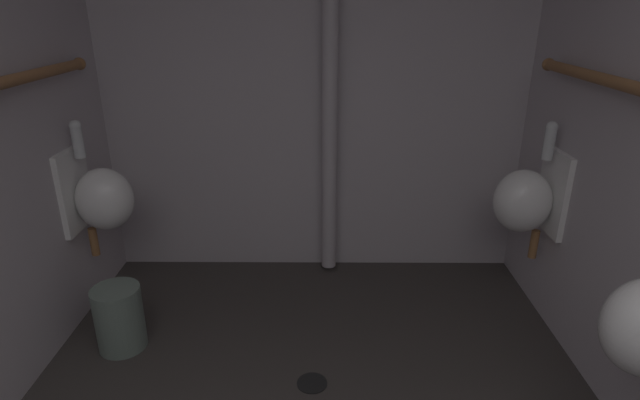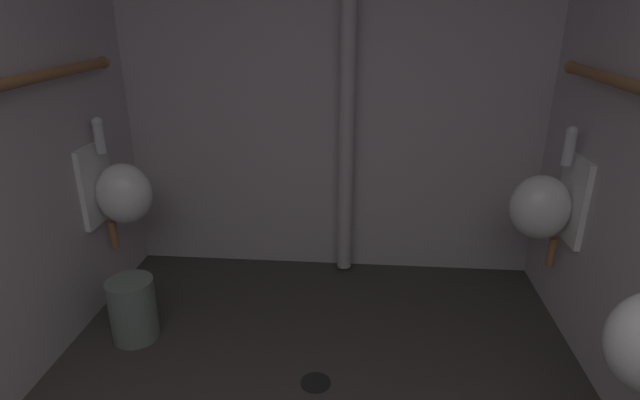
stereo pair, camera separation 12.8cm
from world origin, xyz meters
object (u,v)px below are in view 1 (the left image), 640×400
standpipe_back_wall (330,59)px  urinal_right_far (527,199)px  floor_drain (312,383)px  urinal_left_mid (101,197)px  waste_bin (119,318)px

standpipe_back_wall → urinal_right_far: bearing=-24.0°
standpipe_back_wall → floor_drain: size_ratio=18.72×
standpipe_back_wall → floor_drain: (-0.09, -1.08, -1.33)m
urinal_left_mid → urinal_right_far: bearing=-0.3°
urinal_right_far → waste_bin: size_ratio=2.27×
floor_drain → urinal_left_mid: bearing=150.7°
floor_drain → waste_bin: 1.01m
urinal_left_mid → standpipe_back_wall: 1.46m
standpipe_back_wall → floor_drain: bearing=-94.5°
urinal_right_far → standpipe_back_wall: (-1.03, 0.46, 0.67)m
urinal_left_mid → floor_drain: (1.13, -0.64, -0.67)m
waste_bin → standpipe_back_wall: bearing=37.7°
urinal_left_mid → waste_bin: 0.64m
urinal_left_mid → standpipe_back_wall: standpipe_back_wall is taller
urinal_right_far → floor_drain: (-1.12, -0.62, -0.67)m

